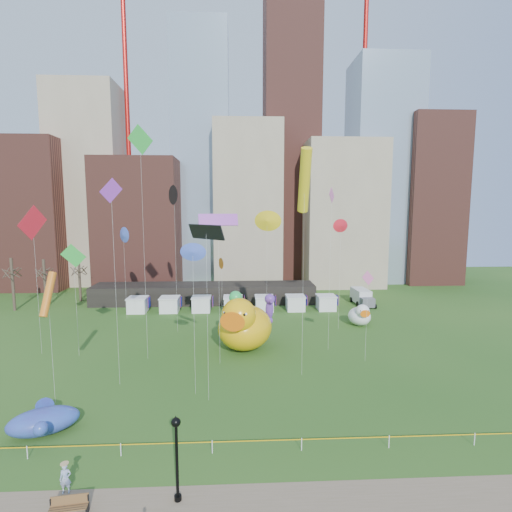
{
  "coord_description": "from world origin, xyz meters",
  "views": [
    {
      "loc": [
        1.76,
        -23.97,
        16.2
      ],
      "look_at": [
        3.42,
        10.22,
        12.0
      ],
      "focal_mm": 27.0,
      "sensor_mm": 36.0,
      "label": 1
    }
  ],
  "objects": [
    {
      "name": "woman",
      "position": [
        -8.15,
        -3.2,
        0.88
      ],
      "size": [
        0.69,
        0.51,
        1.72
      ],
      "primitive_type": "imported",
      "rotation": [
        0.0,
        0.0,
        0.17
      ],
      "color": "silver",
      "rests_on": "footpath"
    },
    {
      "name": "kite_12",
      "position": [
        5.72,
        27.25,
        14.6
      ],
      "size": [
        2.46,
        1.82,
        15.99
      ],
      "color": "silver",
      "rests_on": "ground"
    },
    {
      "name": "kite_3",
      "position": [
        -8.06,
        16.72,
        22.73
      ],
      "size": [
        2.86,
        1.24,
        24.75
      ],
      "color": "silver",
      "rests_on": "ground"
    },
    {
      "name": "kite_15",
      "position": [
        -9.25,
        10.64,
        17.26
      ],
      "size": [
        1.49,
        1.67,
        18.9
      ],
      "color": "silver",
      "rests_on": "ground"
    },
    {
      "name": "park_bench",
      "position": [
        -7.27,
        -4.87,
        0.55
      ],
      "size": [
        2.01,
        0.87,
        1.0
      ],
      "rotation": [
        0.0,
        0.0,
        0.13
      ],
      "color": "brown",
      "rests_on": "footpath"
    },
    {
      "name": "kite_0",
      "position": [
        -20.26,
        18.65,
        14.6
      ],
      "size": [
        1.39,
        3.54,
        16.62
      ],
      "color": "silver",
      "rests_on": "ground"
    },
    {
      "name": "kite_1",
      "position": [
        15.37,
        14.99,
        8.77
      ],
      "size": [
        1.48,
        0.64,
        9.83
      ],
      "color": "silver",
      "rests_on": "ground"
    },
    {
      "name": "seahorse_purple",
      "position": [
        5.76,
        23.33,
        3.96
      ],
      "size": [
        1.52,
        1.79,
        5.58
      ],
      "rotation": [
        0.0,
        0.0,
        0.18
      ],
      "color": "silver",
      "rests_on": "ground"
    },
    {
      "name": "ground",
      "position": [
        0.0,
        0.0,
        0.0
      ],
      "size": [
        160.0,
        160.0,
        0.0
      ],
      "primitive_type": "plane",
      "color": "#245019",
      "rests_on": "ground"
    },
    {
      "name": "kite_7",
      "position": [
        -0.16,
        15.09,
        15.06
      ],
      "size": [
        4.01,
        1.33,
        15.71
      ],
      "color": "silver",
      "rests_on": "ground"
    },
    {
      "name": "kite_6",
      "position": [
        -13.61,
        7.36,
        9.32
      ],
      "size": [
        0.93,
        2.18,
        11.12
      ],
      "color": "silver",
      "rests_on": "ground"
    },
    {
      "name": "seahorse_green",
      "position": [
        1.53,
        18.54,
        5.17
      ],
      "size": [
        1.59,
        1.95,
        7.03
      ],
      "rotation": [
        0.0,
        0.0,
        -0.06
      ],
      "color": "silver",
      "rests_on": "ground"
    },
    {
      "name": "small_duck",
      "position": [
        18.8,
        27.45,
        1.47
      ],
      "size": [
        3.17,
        4.21,
        3.21
      ],
      "rotation": [
        0.0,
        0.0,
        0.04
      ],
      "color": "white",
      "rests_on": "ground"
    },
    {
      "name": "kite_10",
      "position": [
        -6.27,
        26.07,
        17.94
      ],
      "size": [
        1.38,
        2.34,
        19.19
      ],
      "color": "silver",
      "rests_on": "ground"
    },
    {
      "name": "crane_right",
      "position": [
        30.89,
        64.0,
        46.9
      ],
      "size": [
        23.0,
        1.0,
        76.0
      ],
      "color": "red",
      "rests_on": "ground"
    },
    {
      "name": "kite_14",
      "position": [
        -0.3,
        25.5,
        9.15
      ],
      "size": [
        0.65,
        1.43,
        9.91
      ],
      "color": "silver",
      "rests_on": "ground"
    },
    {
      "name": "kite_4",
      "position": [
        8.01,
        11.94,
        18.78
      ],
      "size": [
        1.19,
        3.54,
        21.77
      ],
      "color": "silver",
      "rests_on": "ground"
    },
    {
      "name": "vendor_tents",
      "position": [
        1.02,
        36.0,
        1.11
      ],
      "size": [
        33.24,
        2.8,
        2.4
      ],
      "color": "white",
      "rests_on": "ground"
    },
    {
      "name": "kite_8",
      "position": [
        15.4,
        26.11,
        13.96
      ],
      "size": [
        1.64,
        1.07,
        14.88
      ],
      "color": "silver",
      "rests_on": "ground"
    },
    {
      "name": "kite_13",
      "position": [
        -14.74,
        32.54,
        12.45
      ],
      "size": [
        1.59,
        1.97,
        13.59
      ],
      "color": "silver",
      "rests_on": "ground"
    },
    {
      "name": "pavilion",
      "position": [
        -4.0,
        42.0,
        1.6
      ],
      "size": [
        38.0,
        6.0,
        3.2
      ],
      "primitive_type": "cube",
      "color": "black",
      "rests_on": "ground"
    },
    {
      "name": "big_duck",
      "position": [
        2.42,
        18.81,
        2.99
      ],
      "size": [
        8.15,
        9.26,
        6.51
      ],
      "rotation": [
        0.0,
        0.0,
        -0.33
      ],
      "color": "#F4B00C",
      "rests_on": "ground"
    },
    {
      "name": "kite_5",
      "position": [
        -2.01,
        8.4,
        12.54
      ],
      "size": [
        1.54,
        0.56,
        13.36
      ],
      "color": "silver",
      "rests_on": "ground"
    },
    {
      "name": "box_truck",
      "position": [
        22.86,
        39.13,
        1.33
      ],
      "size": [
        2.73,
        6.19,
        2.58
      ],
      "rotation": [
        0.0,
        0.0,
        0.05
      ],
      "color": "silver",
      "rests_on": "ground"
    },
    {
      "name": "kite_11",
      "position": [
        -15.89,
        17.99,
        11.04
      ],
      "size": [
        2.53,
        0.54,
        12.49
      ],
      "color": "silver",
      "rests_on": "ground"
    },
    {
      "name": "bare_trees",
      "position": [
        -30.17,
        40.54,
        4.01
      ],
      "size": [
        8.44,
        6.44,
        8.5
      ],
      "color": "#382B21",
      "rests_on": "ground"
    },
    {
      "name": "crane_left",
      "position": [
        -21.11,
        64.0,
        46.9
      ],
      "size": [
        23.0,
        1.0,
        76.0
      ],
      "color": "red",
      "rests_on": "ground"
    },
    {
      "name": "whale_inflatable",
      "position": [
        -12.42,
        3.07,
        0.98
      ],
      "size": [
        5.46,
        6.01,
        2.13
      ],
      "rotation": [
        0.0,
        0.0,
        0.4
      ],
      "color": "#37338D",
      "rests_on": "ground"
    },
    {
      "name": "skyline",
      "position": [
        2.25,
        61.06,
        21.44
      ],
      "size": [
        101.0,
        23.0,
        68.0
      ],
      "color": "brown",
      "rests_on": "ground"
    },
    {
      "name": "lamppost",
      "position": [
        -1.65,
        -4.1,
        3.08
      ],
      "size": [
        0.52,
        0.52,
        5.03
      ],
      "color": "black",
      "rests_on": "footpath"
    },
    {
      "name": "kite_2",
      "position": [
        -0.77,
        7.24,
        14.31
      ],
      "size": [
        3.14,
        3.3,
        14.96
      ],
      "color": "silver",
      "rests_on": "ground"
    },
    {
      "name": "footpath",
      "position": [
        0.0,
        -5.0,
        0.01
      ],
      "size": [
        70.0,
        4.0,
        0.02
      ],
      "primitive_type": "cube",
      "color": "#736148",
      "rests_on": "ground"
    },
    {
      "name": "caution_tape",
      "position": [
        0.0,
        0.0,
        0.68
      ],
      "size": [
        50.0,
        0.06,
        0.9
      ],
      "color": "white",
      "rests_on": "ground"
    },
    {
      "name": "kite_9",
      "position": [
        12.15,
        18.32,
        16.88
      ],
      "size": [
        0.95,
        1.51,
        18.56
      ],
      "color": "silver",
      "rests_on": "ground"
    }
  ]
}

